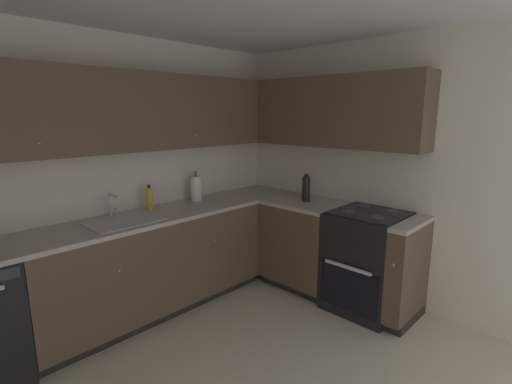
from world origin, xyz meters
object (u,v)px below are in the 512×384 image
Objects in this scene: oil_bottle at (306,189)px; soap_bottle at (150,198)px; paper_towel_roll at (196,188)px; oven_range at (367,260)px.

soap_bottle is at bearing 145.89° from oil_bottle.
oil_bottle is (0.74, -0.83, 0.00)m from paper_towel_roll.
paper_towel_roll reaches higher than oil_bottle.
oil_bottle reaches higher than oven_range.
paper_towel_roll is at bearing 116.45° from oven_range.
oven_range is 3.85× the size of oil_bottle.
paper_towel_roll is at bearing 131.63° from oil_bottle.
oven_range is 1.80m from paper_towel_roll.
oven_range is 4.63× the size of soap_bottle.
oven_range is at bearing -50.42° from soap_bottle.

